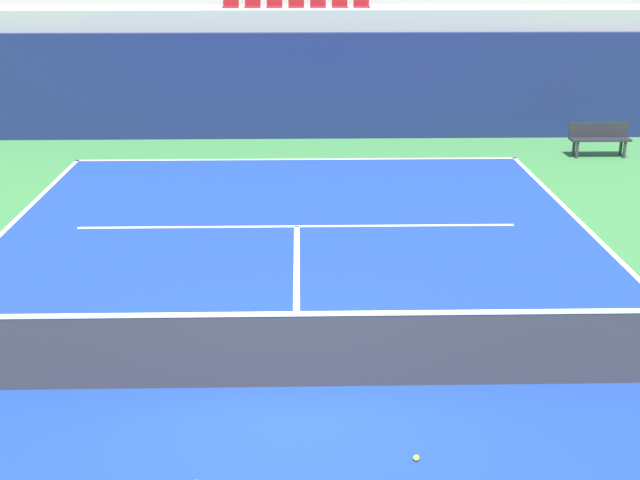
% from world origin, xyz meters
% --- Properties ---
extents(ground_plane, '(80.00, 80.00, 0.00)m').
position_xyz_m(ground_plane, '(0.00, 0.00, 0.00)').
color(ground_plane, '#387A3D').
extents(court_surface, '(11.00, 24.00, 0.01)m').
position_xyz_m(court_surface, '(0.00, 0.00, 0.01)').
color(court_surface, navy).
rests_on(court_surface, ground_plane).
extents(baseline_far, '(11.00, 0.10, 0.00)m').
position_xyz_m(baseline_far, '(0.00, 11.95, 0.01)').
color(baseline_far, white).
rests_on(baseline_far, court_surface).
extents(service_line_far, '(8.26, 0.10, 0.00)m').
position_xyz_m(service_line_far, '(0.00, 6.40, 0.01)').
color(service_line_far, white).
rests_on(service_line_far, court_surface).
extents(centre_service_line, '(0.10, 6.40, 0.00)m').
position_xyz_m(centre_service_line, '(0.00, 3.20, 0.01)').
color(centre_service_line, white).
rests_on(centre_service_line, court_surface).
extents(back_wall, '(20.40, 0.30, 2.85)m').
position_xyz_m(back_wall, '(0.00, 14.63, 1.43)').
color(back_wall, navy).
rests_on(back_wall, ground_plane).
extents(stands_tier_lower, '(20.40, 2.40, 3.42)m').
position_xyz_m(stands_tier_lower, '(0.00, 15.98, 1.71)').
color(stands_tier_lower, '#9E9E99').
rests_on(stands_tier_lower, ground_plane).
extents(stands_tier_upper, '(20.40, 2.40, 4.19)m').
position_xyz_m(stands_tier_upper, '(0.00, 18.38, 2.09)').
color(stands_tier_upper, '#9E9E99').
rests_on(stands_tier_upper, ground_plane).
extents(seating_row_lower, '(4.11, 0.44, 0.44)m').
position_xyz_m(seating_row_lower, '(-0.00, 16.07, 3.55)').
color(seating_row_lower, maroon).
rests_on(seating_row_lower, stands_tier_lower).
extents(tennis_net, '(11.08, 0.08, 1.07)m').
position_xyz_m(tennis_net, '(0.00, 0.00, 0.51)').
color(tennis_net, black).
rests_on(tennis_net, court_surface).
extents(player_bench, '(1.50, 0.40, 0.85)m').
position_xyz_m(player_bench, '(7.61, 12.15, 0.51)').
color(player_bench, '#232328').
rests_on(player_bench, ground_plane).
extents(tennis_ball_1, '(0.07, 0.07, 0.07)m').
position_xyz_m(tennis_ball_1, '(1.24, -1.65, 0.04)').
color(tennis_ball_1, '#CCE033').
rests_on(tennis_ball_1, court_surface).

